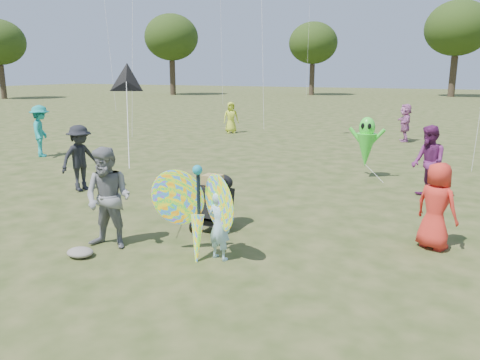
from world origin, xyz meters
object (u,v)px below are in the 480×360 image
at_px(crowd_g, 231,117).
at_px(crowd_i, 41,131).
at_px(child_girl, 219,226).
at_px(jogging_stroller, 215,198).
at_px(adult_man, 108,198).
at_px(crowd_e, 428,163).
at_px(crowd_a, 436,206).
at_px(crowd_b, 80,158).
at_px(crowd_j, 405,123).
at_px(alien_kite, 366,144).
at_px(butterfly_kite, 198,212).

height_order(crowd_g, crowd_i, crowd_i).
distance_m(child_girl, jogging_stroller, 1.50).
distance_m(adult_man, crowd_e, 7.36).
xyz_separation_m(crowd_a, crowd_g, (-9.94, 12.27, 0.00)).
xyz_separation_m(adult_man, crowd_b, (-3.33, 2.84, -0.04)).
height_order(crowd_j, alien_kite, alien_kite).
relative_size(child_girl, crowd_i, 0.62).
bearing_deg(child_girl, crowd_g, -52.96).
distance_m(crowd_a, crowd_b, 8.41).
relative_size(crowd_e, crowd_j, 1.09).
bearing_deg(adult_man, crowd_a, 16.72).
bearing_deg(crowd_g, adult_man, -105.66).
xyz_separation_m(crowd_b, butterfly_kite, (4.93, -2.59, -0.06)).
distance_m(child_girl, alien_kite, 7.10).
distance_m(crowd_a, alien_kite, 5.44).
relative_size(child_girl, crowd_j, 0.70).
distance_m(crowd_e, crowd_j, 9.72).
distance_m(crowd_b, crowd_g, 11.88).
height_order(crowd_b, jogging_stroller, crowd_b).
relative_size(adult_man, alien_kite, 1.01).
distance_m(child_girl, crowd_g, 15.83).
xyz_separation_m(crowd_a, crowd_e, (-0.36, 3.32, 0.13)).
bearing_deg(jogging_stroller, crowd_a, 11.35).
distance_m(adult_man, crowd_g, 15.41).
xyz_separation_m(crowd_b, crowd_g, (-1.55, 11.78, -0.08)).
distance_m(crowd_e, butterfly_kite, 6.24).
height_order(adult_man, jogging_stroller, adult_man).
bearing_deg(child_girl, crowd_j, -83.18).
relative_size(crowd_g, jogging_stroller, 1.39).
bearing_deg(crowd_b, crowd_a, -79.05).
relative_size(crowd_b, crowd_j, 1.03).
relative_size(crowd_j, alien_kite, 0.93).
height_order(child_girl, alien_kite, alien_kite).
bearing_deg(child_girl, crowd_a, -135.78).
xyz_separation_m(child_girl, jogging_stroller, (-0.76, 1.29, 0.05)).
xyz_separation_m(crowd_g, crowd_i, (-3.21, -8.68, 0.15)).
distance_m(adult_man, butterfly_kite, 1.63).
xyz_separation_m(crowd_g, butterfly_kite, (6.49, -14.37, 0.02)).
relative_size(crowd_b, crowd_i, 0.92).
bearing_deg(jogging_stroller, crowd_b, 165.86).
relative_size(crowd_a, crowd_g, 0.99).
relative_size(crowd_i, alien_kite, 1.05).
relative_size(child_girl, butterfly_kite, 0.65).
xyz_separation_m(adult_man, crowd_e, (4.70, 5.66, 0.01)).
xyz_separation_m(crowd_e, crowd_j, (-1.54, 9.60, -0.07)).
relative_size(child_girl, alien_kite, 0.65).
bearing_deg(crowd_a, crowd_i, 13.28).
bearing_deg(adult_man, jogging_stroller, 45.76).
bearing_deg(crowd_a, alien_kite, -38.59).
relative_size(adult_man, jogging_stroller, 1.61).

